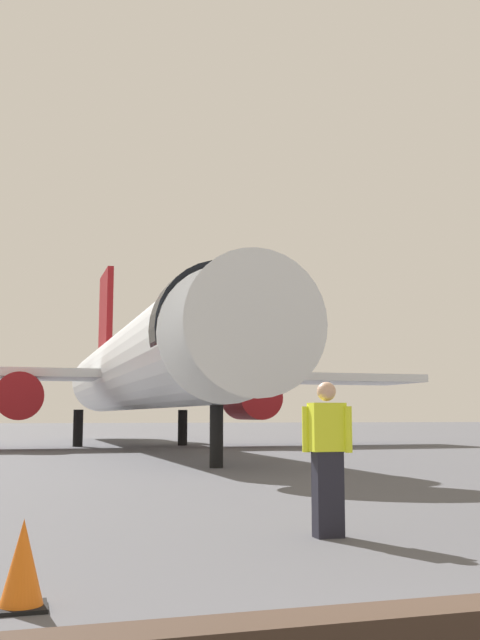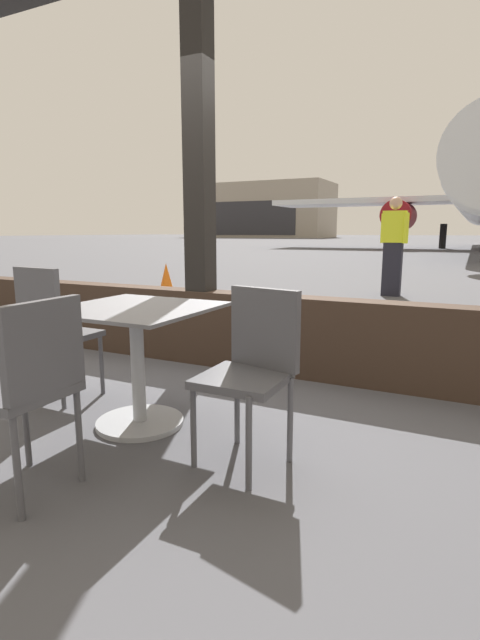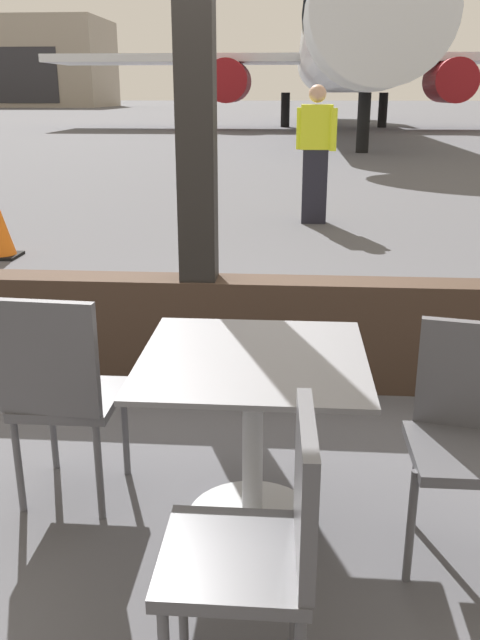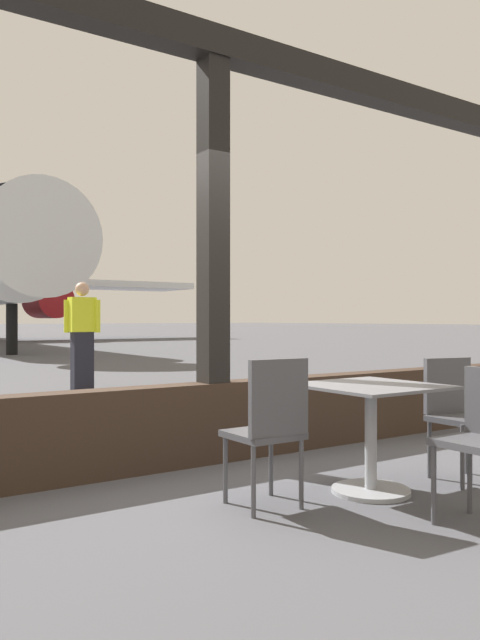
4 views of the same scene
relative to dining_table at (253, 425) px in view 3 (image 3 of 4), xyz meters
The scene contains 9 objects.
ground_plane 41.38m from the dining_table, 90.53° to the left, with size 220.00×220.00×0.00m, color #4C4C51.
window_frame 1.64m from the dining_table, 105.64° to the left, with size 9.12×0.24×3.51m.
dining_table is the anchor object (origin of this frame).
cafe_chair_window_left 0.82m from the dining_table, 84.52° to the right, with size 0.41×0.41×0.87m.
cafe_chair_window_right 0.78m from the dining_table, behind, with size 0.41×0.41×0.92m.
cafe_chair_aisle_left 0.79m from the dining_table, ahead, with size 0.45×0.45×0.87m.
airplane 30.58m from the dining_table, 86.01° to the left, with size 27.27×32.35×10.24m.
ground_crew_worker 6.69m from the dining_table, 86.36° to the left, with size 0.51×0.33×1.74m.
distant_hangar 90.14m from the dining_table, 113.20° to the left, with size 25.97×12.74×9.97m.
Camera 3 is at (0.51, -3.69, 1.64)m, focal length 37.93 mm.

